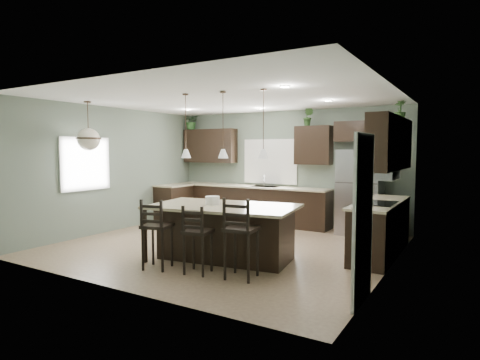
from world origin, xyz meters
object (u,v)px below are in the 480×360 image
refrigerator (360,192)px  bar_stool_right (241,238)px  serving_dish (212,200)px  plant_back_left (192,121)px  bar_stool_left (157,234)px  kitchen_island (223,233)px  bar_stool_center (198,239)px

refrigerator → bar_stool_right: (-0.68, -3.92, -0.34)m
serving_dish → plant_back_left: bearing=131.9°
plant_back_left → bar_stool_left: bearing=-58.5°
kitchen_island → bar_stool_right: bar_stool_right is taller
bar_stool_left → bar_stool_center: (0.68, 0.13, -0.03)m
bar_stool_left → plant_back_left: (-2.65, 4.32, 2.09)m
serving_dish → bar_stool_center: (0.28, -0.78, -0.48)m
refrigerator → bar_stool_right: 3.99m
serving_dish → bar_stool_right: 1.23m
bar_stool_right → bar_stool_center: bearing=-176.7°
serving_dish → refrigerator: bearing=63.5°
refrigerator → kitchen_island: (-1.43, -3.24, -0.46)m
bar_stool_right → bar_stool_left: bearing=-176.9°
bar_stool_center → plant_back_left: size_ratio=2.20×
refrigerator → bar_stool_center: 4.29m
kitchen_island → bar_stool_center: bar_stool_center is taller
refrigerator → bar_stool_left: bearing=-116.0°
kitchen_island → bar_stool_center: bearing=-92.8°
refrigerator → bar_stool_right: bearing=-99.8°
serving_dish → bar_stool_right: size_ratio=0.20×
serving_dish → bar_stool_left: size_ratio=0.22×
bar_stool_center → serving_dish: bearing=99.3°
kitchen_island → serving_dish: serving_dish is taller
bar_stool_center → bar_stool_right: bearing=0.7°
bar_stool_center → bar_stool_right: bar_stool_right is taller
kitchen_island → plant_back_left: size_ratio=5.12×
refrigerator → bar_stool_left: 4.67m
kitchen_island → serving_dish: 0.57m
kitchen_island → plant_back_left: (-3.25, 3.38, 2.17)m
bar_stool_right → plant_back_left: 6.06m
refrigerator → plant_back_left: plant_back_left is taller
serving_dish → bar_stool_left: (-0.40, -0.91, -0.44)m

